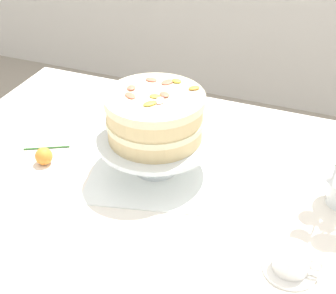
{
  "coord_description": "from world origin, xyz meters",
  "views": [
    {
      "loc": [
        0.31,
        -0.85,
        1.5
      ],
      "look_at": [
        -0.04,
        0.02,
        0.86
      ],
      "focal_mm": 52.77,
      "sensor_mm": 36.0,
      "label": 1
    }
  ],
  "objects_px": {
    "layer_cake": "(155,116)",
    "fallen_rose": "(43,157)",
    "cake_stand": "(155,143)",
    "dining_table": "(175,232)",
    "teacup": "(292,262)"
  },
  "relations": [
    {
      "from": "teacup",
      "to": "layer_cake",
      "type": "bearing_deg",
      "value": 150.91
    },
    {
      "from": "layer_cake",
      "to": "dining_table",
      "type": "bearing_deg",
      "value": -48.61
    },
    {
      "from": "dining_table",
      "to": "layer_cake",
      "type": "xyz_separation_m",
      "value": [
        -0.09,
        0.11,
        0.25
      ]
    },
    {
      "from": "cake_stand",
      "to": "fallen_rose",
      "type": "distance_m",
      "value": 0.3
    },
    {
      "from": "cake_stand",
      "to": "layer_cake",
      "type": "xyz_separation_m",
      "value": [
        0.0,
        0.0,
        0.08
      ]
    },
    {
      "from": "layer_cake",
      "to": "fallen_rose",
      "type": "height_order",
      "value": "layer_cake"
    },
    {
      "from": "dining_table",
      "to": "cake_stand",
      "type": "xyz_separation_m",
      "value": [
        -0.09,
        0.11,
        0.17
      ]
    },
    {
      "from": "dining_table",
      "to": "layer_cake",
      "type": "bearing_deg",
      "value": 131.39
    },
    {
      "from": "cake_stand",
      "to": "layer_cake",
      "type": "height_order",
      "value": "layer_cake"
    },
    {
      "from": "layer_cake",
      "to": "fallen_rose",
      "type": "bearing_deg",
      "value": -163.42
    },
    {
      "from": "dining_table",
      "to": "teacup",
      "type": "height_order",
      "value": "teacup"
    },
    {
      "from": "dining_table",
      "to": "cake_stand",
      "type": "distance_m",
      "value": 0.22
    },
    {
      "from": "dining_table",
      "to": "fallen_rose",
      "type": "xyz_separation_m",
      "value": [
        -0.37,
        0.02,
        0.11
      ]
    },
    {
      "from": "layer_cake",
      "to": "teacup",
      "type": "xyz_separation_m",
      "value": [
        0.38,
        -0.21,
        -0.13
      ]
    },
    {
      "from": "fallen_rose",
      "to": "dining_table",
      "type": "bearing_deg",
      "value": -3.47
    }
  ]
}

